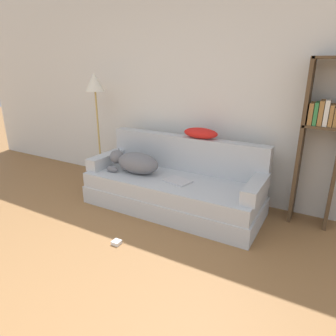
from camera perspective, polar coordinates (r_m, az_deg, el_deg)
The scene contains 11 objects.
wall_back at distance 3.80m, azimuth 4.79°, elevation 15.14°, with size 7.96×0.06×2.70m.
couch at distance 3.50m, azimuth 0.78°, elevation -4.88°, with size 2.05×0.81×0.38m.
couch_backrest at distance 3.64m, azimuth 3.38°, elevation 2.83°, with size 2.01×0.15×0.42m.
couch_arm_left at distance 3.92m, azimuth -11.48°, elevation 1.61°, with size 0.15×0.62×0.15m.
couch_arm_right at distance 3.08m, azimuth 16.42°, elevation -3.76°, with size 0.15×0.62×0.15m.
dog at distance 3.58m, azimuth -6.34°, elevation 1.07°, with size 0.67×0.31×0.25m.
laptop at distance 3.32m, azimuth 1.82°, elevation -2.46°, with size 0.33×0.26×0.02m.
throw_pillow at distance 3.50m, azimuth 6.23°, elevation 6.63°, with size 0.41×0.21×0.12m.
bookshelf at distance 3.32m, azimuth 27.18°, elevation 5.70°, with size 0.38×0.26×1.69m.
floor_lamp at distance 4.15m, azimuth -13.67°, elevation 13.72°, with size 0.25×0.25×1.51m.
power_adapter at distance 2.97m, azimuth -9.78°, elevation -13.80°, with size 0.08×0.08×0.04m.
Camera 1 is at (1.61, -0.45, 1.63)m, focal length 32.00 mm.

